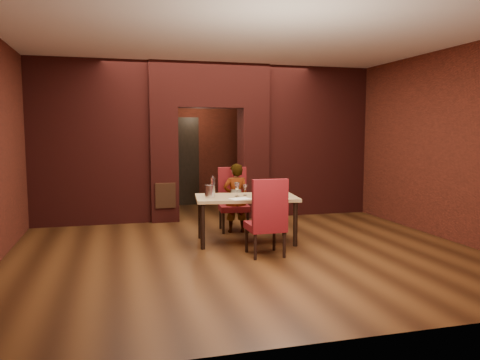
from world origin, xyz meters
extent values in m
plane|color=#4B2912|center=(0.00, 0.00, 0.00)|extent=(8.00, 8.00, 0.00)
cube|color=silver|center=(0.00, 0.00, 3.20)|extent=(7.00, 8.00, 0.04)
cube|color=maroon|center=(0.00, 4.00, 1.60)|extent=(7.00, 0.04, 3.20)
cube|color=maroon|center=(0.00, -4.00, 1.60)|extent=(7.00, 0.04, 3.20)
cube|color=maroon|center=(-3.50, 0.00, 1.60)|extent=(0.04, 8.00, 3.20)
cube|color=maroon|center=(3.50, 0.00, 1.60)|extent=(0.04, 8.00, 3.20)
cube|color=maroon|center=(-0.95, 2.00, 1.15)|extent=(0.55, 0.55, 2.30)
cube|color=maroon|center=(0.95, 2.00, 1.15)|extent=(0.55, 0.55, 2.30)
cube|color=maroon|center=(0.00, 2.00, 2.75)|extent=(2.45, 0.55, 0.90)
cube|color=maroon|center=(-2.36, 2.00, 1.60)|extent=(2.28, 0.35, 3.20)
cube|color=maroon|center=(2.36, 2.00, 1.60)|extent=(2.28, 0.35, 3.20)
cube|color=brown|center=(-0.95, 1.71, 0.55)|extent=(0.40, 0.03, 0.50)
cube|color=black|center=(-0.40, 3.94, 1.05)|extent=(0.90, 0.08, 2.10)
cube|color=black|center=(-0.40, 3.90, 1.05)|extent=(1.02, 0.04, 2.22)
cube|color=tan|center=(0.16, -0.27, 0.38)|extent=(1.74, 1.12, 0.77)
cube|color=maroon|center=(0.18, 0.63, 0.58)|extent=(0.58, 0.58, 1.16)
cube|color=maroon|center=(0.21, -1.12, 0.58)|extent=(0.53, 0.53, 1.15)
imported|color=white|center=(0.19, 0.52, 0.62)|extent=(0.49, 0.35, 1.25)
cube|color=white|center=(-0.01, -0.54, 0.77)|extent=(0.36, 0.30, 0.00)
cylinder|color=silver|center=(-0.45, -0.29, 0.87)|extent=(0.17, 0.17, 0.20)
cylinder|color=white|center=(-0.36, -0.09, 0.93)|extent=(0.08, 0.08, 0.32)
imported|color=#2D611C|center=(0.87, 0.82, 0.19)|extent=(0.44, 0.45, 0.38)
camera|label=1|loc=(-1.90, -7.56, 1.83)|focal=35.00mm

